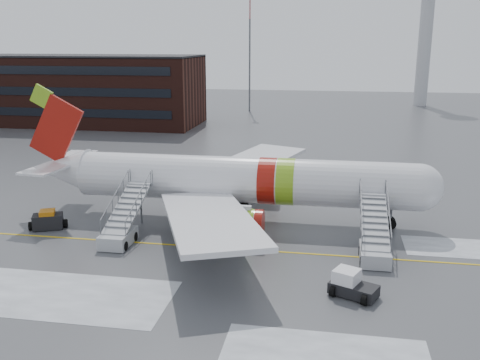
% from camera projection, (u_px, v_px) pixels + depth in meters
% --- Properties ---
extents(ground, '(260.00, 260.00, 0.00)m').
position_uv_depth(ground, '(195.00, 241.00, 40.40)').
color(ground, '#494C4F').
rests_on(ground, ground).
extents(airliner, '(35.03, 32.97, 11.18)m').
position_uv_depth(airliner, '(233.00, 180.00, 44.59)').
color(airliner, white).
rests_on(airliner, ground).
extents(airstair_fwd, '(2.05, 7.70, 3.48)m').
position_uv_depth(airstair_fwd, '(374.00, 243.00, 37.09)').
color(airstair_fwd, '#A6A9AE').
rests_on(airstair_fwd, ground).
extents(airstair_aft, '(2.05, 7.70, 3.48)m').
position_uv_depth(airstair_aft, '(122.00, 228.00, 40.16)').
color(airstair_aft, '#A8ABAF').
rests_on(airstair_aft, ground).
extents(pushback_tug, '(3.10, 2.81, 1.57)m').
position_uv_depth(pushback_tug, '(351.00, 285.00, 31.64)').
color(pushback_tug, black).
rests_on(pushback_tug, ground).
extents(baggage_tractor, '(3.16, 2.18, 1.55)m').
position_uv_depth(baggage_tractor, '(48.00, 221.00, 42.98)').
color(baggage_tractor, black).
rests_on(baggage_tractor, ground).
extents(terminal_building, '(62.00, 16.11, 12.30)m').
position_uv_depth(terminal_building, '(33.00, 89.00, 98.73)').
color(terminal_building, '#3F1E16').
rests_on(terminal_building, ground).
extents(control_tower, '(6.40, 6.40, 30.00)m').
position_uv_depth(control_tower, '(426.00, 23.00, 121.29)').
color(control_tower, '#B2B5BA').
rests_on(control_tower, ground).
extents(light_mast_far_n, '(1.20, 1.20, 24.25)m').
position_uv_depth(light_mast_far_n, '(250.00, 45.00, 112.62)').
color(light_mast_far_n, '#595B60').
rests_on(light_mast_far_n, ground).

